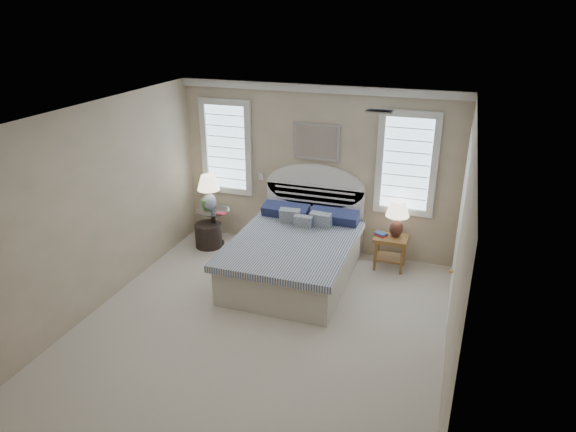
# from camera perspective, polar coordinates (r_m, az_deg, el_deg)

# --- Properties ---
(floor) EXTENTS (4.50, 5.00, 0.01)m
(floor) POSITION_cam_1_polar(r_m,az_deg,el_deg) (6.67, -3.11, -12.33)
(floor) COLOR beige
(floor) RESTS_ON ground
(ceiling) EXTENTS (4.50, 5.00, 0.01)m
(ceiling) POSITION_cam_1_polar(r_m,az_deg,el_deg) (5.58, -3.70, 11.02)
(ceiling) COLOR white
(ceiling) RESTS_ON wall_back
(wall_back) EXTENTS (4.50, 0.02, 2.70)m
(wall_back) POSITION_cam_1_polar(r_m,az_deg,el_deg) (8.22, 3.18, 5.10)
(wall_back) COLOR tan
(wall_back) RESTS_ON floor
(wall_left) EXTENTS (0.02, 5.00, 2.70)m
(wall_left) POSITION_cam_1_polar(r_m,az_deg,el_deg) (7.11, -20.45, 0.81)
(wall_left) COLOR tan
(wall_left) RESTS_ON floor
(wall_right) EXTENTS (0.02, 5.00, 2.70)m
(wall_right) POSITION_cam_1_polar(r_m,az_deg,el_deg) (5.63, 18.47, -4.66)
(wall_right) COLOR tan
(wall_right) RESTS_ON floor
(crown_molding) EXTENTS (4.50, 0.08, 0.12)m
(crown_molding) POSITION_cam_1_polar(r_m,az_deg,el_deg) (7.89, 3.30, 13.99)
(crown_molding) COLOR silver
(crown_molding) RESTS_ON wall_back
(hvac_vent) EXTENTS (0.30, 0.20, 0.02)m
(hvac_vent) POSITION_cam_1_polar(r_m,az_deg,el_deg) (6.03, 10.14, 11.40)
(hvac_vent) COLOR #B2B2B2
(hvac_vent) RESTS_ON ceiling
(switch_plate) EXTENTS (0.08, 0.01, 0.12)m
(switch_plate) POSITION_cam_1_polar(r_m,az_deg,el_deg) (8.56, -3.03, 4.41)
(switch_plate) COLOR silver
(switch_plate) RESTS_ON wall_back
(window_left) EXTENTS (0.90, 0.06, 1.60)m
(window_left) POSITION_cam_1_polar(r_m,az_deg,el_deg) (8.66, -6.83, 7.60)
(window_left) COLOR #C9E8FF
(window_left) RESTS_ON wall_back
(window_right) EXTENTS (0.90, 0.06, 1.60)m
(window_right) POSITION_cam_1_polar(r_m,az_deg,el_deg) (7.88, 13.05, 5.68)
(window_right) COLOR #C9E8FF
(window_right) RESTS_ON wall_back
(painting) EXTENTS (0.74, 0.04, 0.58)m
(painting) POSITION_cam_1_polar(r_m,az_deg,el_deg) (8.05, 3.17, 8.21)
(painting) COLOR silver
(painting) RESTS_ON wall_back
(closet_door) EXTENTS (0.02, 1.80, 2.40)m
(closet_door) POSITION_cam_1_polar(r_m,az_deg,el_deg) (6.78, 18.44, -1.33)
(closet_door) COLOR white
(closet_door) RESTS_ON floor
(bed) EXTENTS (1.72, 2.28, 1.47)m
(bed) POSITION_cam_1_polar(r_m,az_deg,el_deg) (7.65, 0.88, -4.04)
(bed) COLOR beige
(bed) RESTS_ON floor
(side_table_left) EXTENTS (0.56, 0.56, 0.63)m
(side_table_left) POSITION_cam_1_polar(r_m,az_deg,el_deg) (8.73, -8.25, -0.78)
(side_table_left) COLOR black
(side_table_left) RESTS_ON floor
(nightstand_right) EXTENTS (0.50, 0.40, 0.53)m
(nightstand_right) POSITION_cam_1_polar(r_m,az_deg,el_deg) (8.02, 11.32, -3.21)
(nightstand_right) COLOR olive
(nightstand_right) RESTS_ON floor
(floor_pot) EXTENTS (0.54, 0.54, 0.41)m
(floor_pot) POSITION_cam_1_polar(r_m,az_deg,el_deg) (8.74, -8.82, -2.11)
(floor_pot) COLOR black
(floor_pot) RESTS_ON floor
(lamp_left) EXTENTS (0.40, 0.40, 0.60)m
(lamp_left) POSITION_cam_1_polar(r_m,az_deg,el_deg) (8.54, -8.81, 3.04)
(lamp_left) COLOR silver
(lamp_left) RESTS_ON side_table_left
(lamp_right) EXTENTS (0.44, 0.44, 0.58)m
(lamp_right) POSITION_cam_1_polar(r_m,az_deg,el_deg) (7.86, 12.06, 0.14)
(lamp_right) COLOR black
(lamp_right) RESTS_ON nightstand_right
(potted_plant) EXTENTS (0.26, 0.26, 0.43)m
(potted_plant) POSITION_cam_1_polar(r_m,az_deg,el_deg) (8.61, -8.91, 2.11)
(potted_plant) COLOR #32752E
(potted_plant) RESTS_ON side_table_left
(books_left) EXTENTS (0.16, 0.12, 0.02)m
(books_left) POSITION_cam_1_polar(r_m,az_deg,el_deg) (8.44, -7.40, 0.29)
(books_left) COLOR #A72937
(books_left) RESTS_ON side_table_left
(books_right) EXTENTS (0.21, 0.18, 0.05)m
(books_right) POSITION_cam_1_polar(r_m,az_deg,el_deg) (7.96, 10.28, -2.00)
(books_right) COLOR #A72937
(books_right) RESTS_ON nightstand_right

